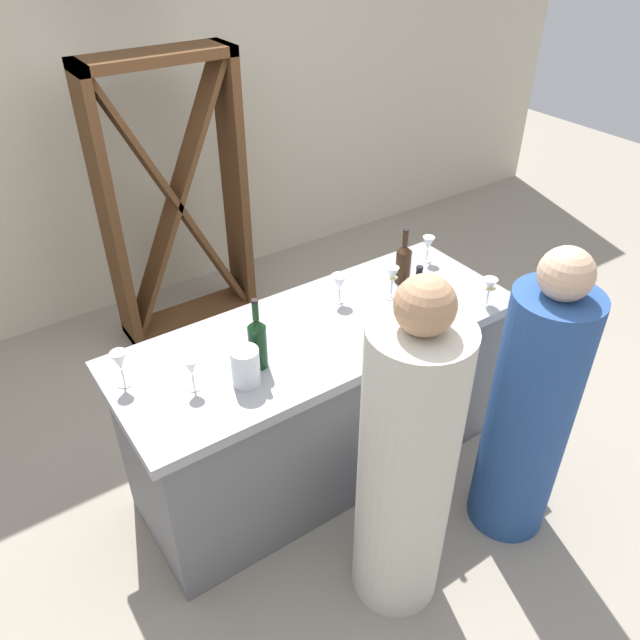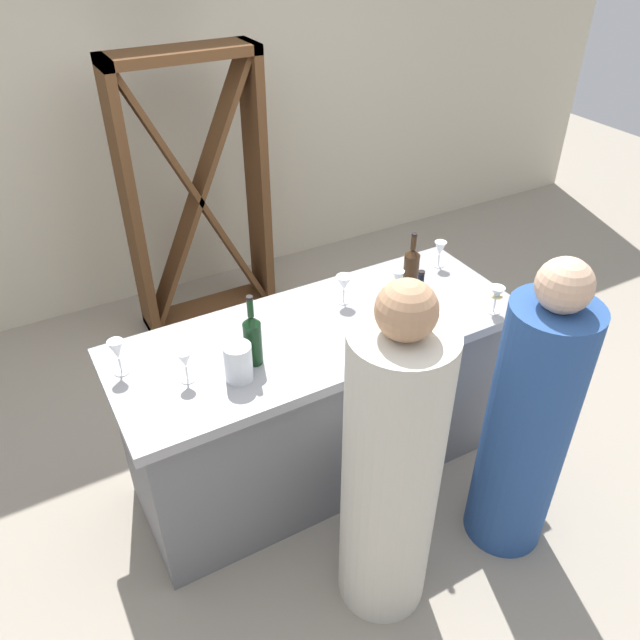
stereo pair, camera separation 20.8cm
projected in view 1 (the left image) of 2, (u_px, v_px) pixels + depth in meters
ground_plane at (320, 464)px, 3.37m from camera, size 12.00×12.00×0.00m
back_wall at (129, 103)px, 4.05m from camera, size 8.00×0.10×2.80m
bar_counter at (320, 402)px, 3.11m from camera, size 1.92×0.73×0.90m
wine_rack at (175, 202)px, 3.97m from camera, size 0.92×0.28×1.81m
wine_bottle_leftmost_dark_green at (258, 342)px, 2.57m from camera, size 0.08×0.08×0.33m
wine_bottle_second_left_near_black at (416, 302)px, 2.83m from camera, size 0.08×0.08×0.30m
wine_bottle_center_amber_brown at (403, 262)px, 3.13m from camera, size 0.08×0.08×0.29m
wine_glass_near_left at (490, 286)px, 2.97m from camera, size 0.07×0.07×0.14m
wine_glass_near_center at (191, 368)px, 2.47m from camera, size 0.06×0.06×0.14m
wine_glass_near_right at (392, 277)px, 3.00m from camera, size 0.06×0.06×0.17m
wine_glass_far_left at (120, 362)px, 2.48m from camera, size 0.07×0.07×0.16m
wine_glass_far_center at (340, 283)px, 2.99m from camera, size 0.08×0.08×0.14m
wine_glass_far_right at (428, 244)px, 3.31m from camera, size 0.06×0.06×0.14m
water_pitcher at (246, 367)px, 2.50m from camera, size 0.12×0.12×0.16m
person_left_guest at (406, 468)px, 2.41m from camera, size 0.39×0.39×1.58m
person_center_guest at (530, 412)px, 2.73m from camera, size 0.38×0.38×1.49m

